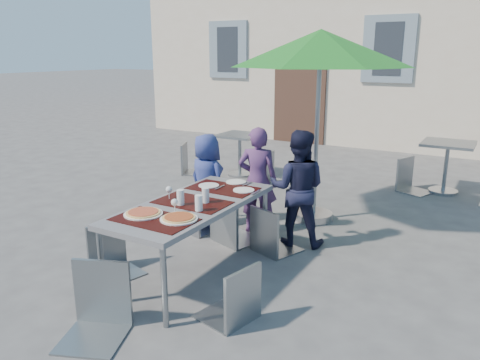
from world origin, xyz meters
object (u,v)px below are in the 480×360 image
Objects in this scene: pizza_near_left at (143,213)px; patio_umbrella at (320,50)px; bg_chair_l_0 at (190,140)px; bg_chair_r_0 at (261,148)px; dining_table at (192,208)px; child_0 at (207,180)px; cafe_table_1 at (447,157)px; chair_5 at (93,258)px; chair_1 at (231,191)px; bg_chair_l_1 at (413,155)px; cafe_table_0 at (240,147)px; chair_4 at (234,260)px; pizza_near_right at (179,218)px; chair_2 at (272,203)px; child_1 at (258,180)px; chair_3 at (110,220)px; child_2 at (298,188)px; chair_0 at (194,190)px.

pizza_near_left is 3.00m from patio_umbrella.
bg_chair_l_0 is 1.02× the size of bg_chair_r_0.
patio_umbrella is 2.37× the size of bg_chair_r_0.
dining_table is at bearing -53.61° from bg_chair_l_0.
pizza_near_left is at bearing 120.26° from child_0.
patio_umbrella is 2.47m from bg_chair_r_0.
bg_chair_l_0 is 1.29× the size of cafe_table_1.
chair_5 is (-0.08, -1.18, -0.07)m from dining_table.
bg_chair_l_1 is at bearing 67.08° from chair_1.
cafe_table_0 is at bearing 156.15° from bg_chair_r_0.
cafe_table_1 is at bearing 78.43° from chair_4.
child_0 reaches higher than bg_chair_l_1.
bg_chair_l_1 is (2.28, 0.76, -0.01)m from bg_chair_r_0.
pizza_near_right is 1.35m from chair_2.
bg_chair_r_0 is at bearing 106.81° from dining_table.
child_1 reaches higher than cafe_table_1.
bg_chair_l_1 is at bearing 10.46° from cafe_table_0.
child_0 is 1.14× the size of bg_chair_l_0.
child_0 is 1.46× the size of cafe_table_1.
chair_1 is at bearing -118.57° from cafe_table_1.
chair_5 is (0.09, -0.67, -0.14)m from pizza_near_left.
bg_chair_l_0 is at bearing 139.47° from chair_2.
chair_5 reaches higher than chair_2.
cafe_table_1 is at bearing 61.58° from chair_3.
dining_table is 1.86× the size of bg_chair_l_1.
chair_4 is (0.21, -1.76, -0.11)m from child_2.
chair_0 is at bearing 125.10° from dining_table.
child_0 is at bearing 116.72° from pizza_near_right.
child_1 reaches higher than pizza_near_right.
pizza_near_right is at bearing -67.68° from dining_table.
child_1 reaches higher than child_0.
child_2 is 2.63m from bg_chair_r_0.
dining_table is 1.58× the size of child_0.
chair_5 is at bearing -142.05° from chair_4.
bg_chair_l_1 is (0.84, 2.02, -1.57)m from patio_umbrella.
cafe_table_1 is (1.19, 3.03, -0.09)m from child_2.
pizza_near_left is 3.95m from bg_chair_r_0.
child_1 reaches higher than chair_2.
chair_3 is at bearing -85.92° from bg_chair_r_0.
dining_table is 2.31× the size of cafe_table_1.
patio_umbrella is 3.47m from bg_chair_l_0.
chair_2 is at bearing 112.47° from child_1.
pizza_near_right is 0.40× the size of cafe_table_1.
chair_5 reaches higher than bg_chair_r_0.
child_1 is at bearing -114.82° from bg_chair_l_1.
chair_3 is (-0.65, -1.22, -0.08)m from chair_1.
chair_4 is at bearing -75.72° from chair_2.
child_2 is 3.26m from cafe_table_1.
child_2 is at bearing -81.83° from patio_umbrella.
chair_5 is at bearing -89.39° from chair_1.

